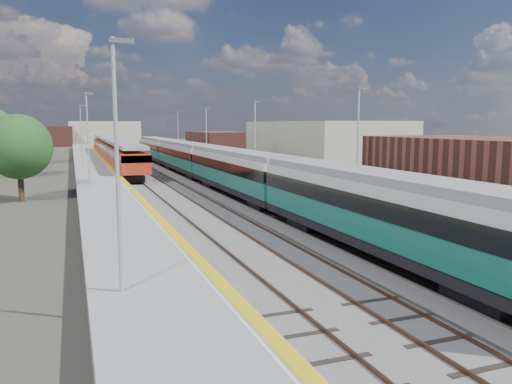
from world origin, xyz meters
TOP-DOWN VIEW (x-y plane):
  - ground at (0.00, 50.00)m, footprint 320.00×320.00m
  - ballast_bed at (-2.25, 52.50)m, footprint 10.50×155.00m
  - tracks at (-1.65, 54.18)m, footprint 8.96×160.00m
  - platform_right at (5.28, 52.49)m, footprint 4.70×155.00m
  - platform_left at (-9.05, 52.49)m, footprint 4.30×155.00m
  - buildings at (-18.12, 138.60)m, footprint 72.00×185.50m
  - green_train at (1.50, 42.66)m, footprint 2.98×82.82m
  - red_train at (-5.50, 73.12)m, footprint 3.00×60.69m
  - tree_a at (-15.31, 35.86)m, footprint 5.08×5.08m
  - tree_c at (-16.62, 77.96)m, footprint 4.36×4.36m
  - tree_d at (21.27, 66.58)m, footprint 4.44×4.44m

SIDE VIEW (x-z plane):
  - ground at x=0.00m, z-range 0.00..0.00m
  - ballast_bed at x=-2.25m, z-range 0.00..0.06m
  - tracks at x=-1.65m, z-range 0.02..0.19m
  - platform_left at x=-9.05m, z-range -3.74..4.78m
  - platform_right at x=5.28m, z-range -3.72..4.80m
  - red_train at x=-5.50m, z-range 0.35..4.13m
  - green_train at x=1.50m, z-range 0.67..3.95m
  - tree_c at x=-16.62m, z-range 0.76..6.67m
  - tree_d at x=21.27m, z-range 0.78..6.79m
  - tree_a at x=-15.31m, z-range 0.89..7.77m
  - buildings at x=-18.12m, z-range -9.30..30.70m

